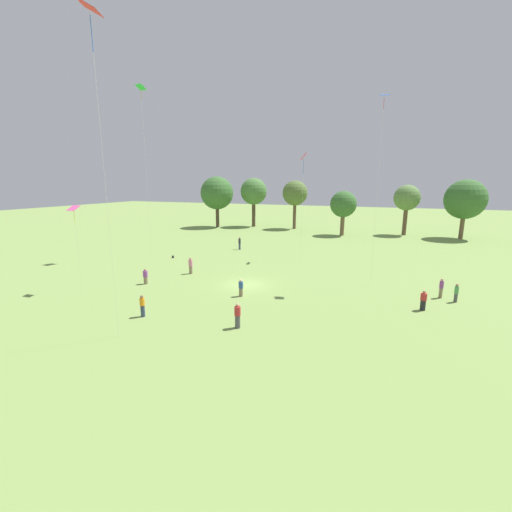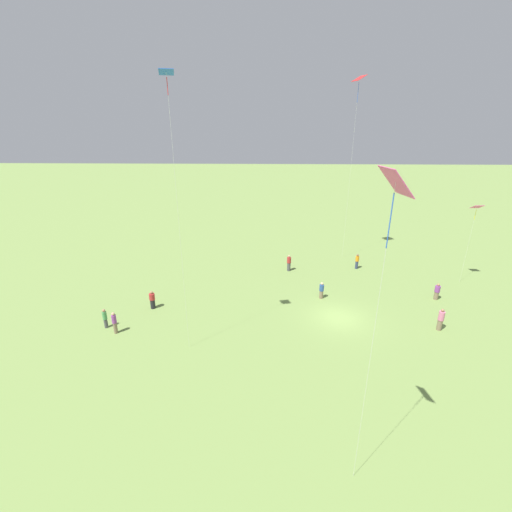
{
  "view_description": "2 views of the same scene",
  "coord_description": "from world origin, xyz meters",
  "px_view_note": "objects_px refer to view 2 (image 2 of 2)",
  "views": [
    {
      "loc": [
        13.14,
        -29.96,
        9.97
      ],
      "look_at": [
        2.28,
        -3.07,
        3.73
      ],
      "focal_mm": 24.0,
      "sensor_mm": 36.0,
      "label": 1
    },
    {
      "loc": [
        6.06,
        24.74,
        14.86
      ],
      "look_at": [
        6.94,
        -3.1,
        4.19
      ],
      "focal_mm": 24.0,
      "sensor_mm": 36.0,
      "label": 2
    }
  ],
  "objects_px": {
    "person_4": "(321,291)",
    "kite_1": "(394,195)",
    "kite_2": "(359,86)",
    "person_5": "(152,300)",
    "person_2": "(357,261)",
    "person_8": "(105,318)",
    "person_0": "(115,323)",
    "kite_3": "(168,97)",
    "kite_4": "(476,209)",
    "person_3": "(289,263)",
    "person_1": "(437,292)",
    "person_6": "(441,320)"
  },
  "relations": [
    {
      "from": "person_3",
      "to": "kite_3",
      "type": "height_order",
      "value": "kite_3"
    },
    {
      "from": "person_5",
      "to": "kite_3",
      "type": "height_order",
      "value": "kite_3"
    },
    {
      "from": "person_5",
      "to": "person_8",
      "type": "relative_size",
      "value": 1.01
    },
    {
      "from": "kite_4",
      "to": "person_2",
      "type": "bearing_deg",
      "value": 24.69
    },
    {
      "from": "kite_4",
      "to": "person_0",
      "type": "bearing_deg",
      "value": 60.47
    },
    {
      "from": "person_0",
      "to": "person_3",
      "type": "relative_size",
      "value": 0.99
    },
    {
      "from": "person_4",
      "to": "person_5",
      "type": "relative_size",
      "value": 0.96
    },
    {
      "from": "person_4",
      "to": "kite_1",
      "type": "height_order",
      "value": "kite_1"
    },
    {
      "from": "kite_1",
      "to": "kite_4",
      "type": "relative_size",
      "value": 1.72
    },
    {
      "from": "kite_1",
      "to": "kite_4",
      "type": "xyz_separation_m",
      "value": [
        -15.65,
        -21.13,
        -5.29
      ]
    },
    {
      "from": "person_1",
      "to": "person_2",
      "type": "xyz_separation_m",
      "value": [
        5.51,
        -7.0,
        0.08
      ]
    },
    {
      "from": "person_0",
      "to": "kite_1",
      "type": "relative_size",
      "value": 0.13
    },
    {
      "from": "person_6",
      "to": "person_8",
      "type": "height_order",
      "value": "person_6"
    },
    {
      "from": "person_3",
      "to": "kite_3",
      "type": "distance_m",
      "value": 22.32
    },
    {
      "from": "person_8",
      "to": "person_5",
      "type": "bearing_deg",
      "value": -82.75
    },
    {
      "from": "person_5",
      "to": "person_2",
      "type": "bearing_deg",
      "value": 117.86
    },
    {
      "from": "person_0",
      "to": "person_5",
      "type": "xyz_separation_m",
      "value": [
        -1.65,
        -3.85,
        -0.11
      ]
    },
    {
      "from": "person_0",
      "to": "kite_2",
      "type": "xyz_separation_m",
      "value": [
        -20.57,
        -16.68,
        17.63
      ]
    },
    {
      "from": "person_2",
      "to": "kite_2",
      "type": "bearing_deg",
      "value": -93.91
    },
    {
      "from": "person_5",
      "to": "kite_1",
      "type": "height_order",
      "value": "kite_1"
    },
    {
      "from": "person_4",
      "to": "kite_2",
      "type": "distance_m",
      "value": 21.03
    },
    {
      "from": "kite_4",
      "to": "kite_3",
      "type": "bearing_deg",
      "value": 67.4
    },
    {
      "from": "kite_3",
      "to": "kite_4",
      "type": "height_order",
      "value": "kite_3"
    },
    {
      "from": "person_0",
      "to": "person_3",
      "type": "distance_m",
      "value": 18.66
    },
    {
      "from": "person_6",
      "to": "kite_4",
      "type": "xyz_separation_m",
      "value": [
        -6.24,
        -8.97,
        6.58
      ]
    },
    {
      "from": "kite_1",
      "to": "kite_2",
      "type": "relative_size",
      "value": 0.7
    },
    {
      "from": "person_8",
      "to": "kite_4",
      "type": "relative_size",
      "value": 0.2
    },
    {
      "from": "person_1",
      "to": "person_6",
      "type": "relative_size",
      "value": 0.86
    },
    {
      "from": "person_6",
      "to": "kite_1",
      "type": "xyz_separation_m",
      "value": [
        9.41,
        12.16,
        11.88
      ]
    },
    {
      "from": "person_2",
      "to": "kite_3",
      "type": "xyz_separation_m",
      "value": [
        15.48,
        14.85,
        15.48
      ]
    },
    {
      "from": "person_5",
      "to": "kite_2",
      "type": "distance_m",
      "value": 28.93
    },
    {
      "from": "person_1",
      "to": "person_2",
      "type": "height_order",
      "value": "person_2"
    },
    {
      "from": "person_8",
      "to": "person_0",
      "type": "bearing_deg",
      "value": -165.98
    },
    {
      "from": "person_0",
      "to": "person_2",
      "type": "distance_m",
      "value": 25.22
    },
    {
      "from": "person_3",
      "to": "kite_4",
      "type": "distance_m",
      "value": 18.59
    },
    {
      "from": "person_3",
      "to": "person_4",
      "type": "height_order",
      "value": "person_3"
    },
    {
      "from": "person_1",
      "to": "person_3",
      "type": "xyz_separation_m",
      "value": [
        13.04,
        -6.17,
        0.13
      ]
    },
    {
      "from": "person_2",
      "to": "person_5",
      "type": "xyz_separation_m",
      "value": [
        19.79,
        9.43,
        -0.05
      ]
    },
    {
      "from": "person_0",
      "to": "kite_1",
      "type": "height_order",
      "value": "kite_1"
    },
    {
      "from": "person_2",
      "to": "person_5",
      "type": "distance_m",
      "value": 21.92
    },
    {
      "from": "person_0",
      "to": "kite_3",
      "type": "distance_m",
      "value": 16.61
    },
    {
      "from": "kite_3",
      "to": "person_4",
      "type": "bearing_deg",
      "value": -113.3
    },
    {
      "from": "person_3",
      "to": "person_5",
      "type": "height_order",
      "value": "person_3"
    },
    {
      "from": "kite_1",
      "to": "person_3",
      "type": "bearing_deg",
      "value": 40.84
    },
    {
      "from": "person_0",
      "to": "person_8",
      "type": "relative_size",
      "value": 1.1
    },
    {
      "from": "kite_1",
      "to": "kite_2",
      "type": "distance_m",
      "value": 28.66
    },
    {
      "from": "person_2",
      "to": "person_6",
      "type": "distance_m",
      "value": 12.54
    },
    {
      "from": "person_0",
      "to": "person_6",
      "type": "relative_size",
      "value": 0.97
    },
    {
      "from": "kite_1",
      "to": "kite_2",
      "type": "xyz_separation_m",
      "value": [
        -5.08,
        -27.61,
        5.75
      ]
    },
    {
      "from": "person_1",
      "to": "person_3",
      "type": "height_order",
      "value": "person_3"
    }
  ]
}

